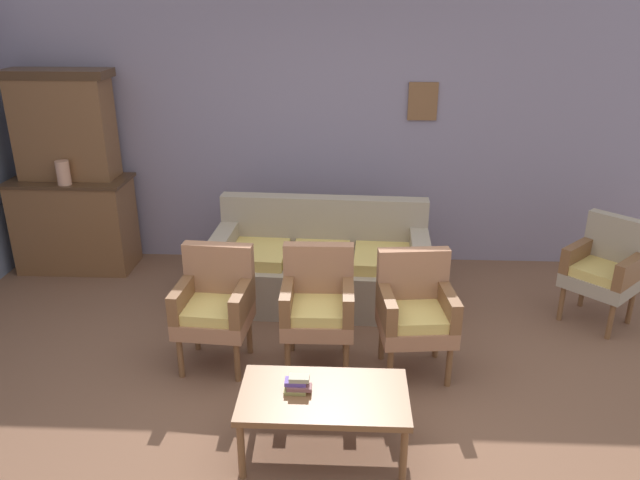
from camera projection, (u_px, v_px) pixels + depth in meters
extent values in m
plane|color=brown|center=(315.00, 411.00, 4.11)|extent=(7.68, 7.68, 0.00)
cube|color=gray|center=(329.00, 131.00, 6.05)|extent=(6.40, 0.06, 2.70)
cube|color=brown|center=(423.00, 101.00, 5.86)|extent=(0.28, 0.02, 0.36)
cube|color=brown|center=(76.00, 225.00, 6.14)|extent=(1.10, 0.52, 0.90)
cube|color=#462D1B|center=(69.00, 181.00, 5.97)|extent=(1.16, 0.55, 0.03)
cube|color=brown|center=(64.00, 129.00, 5.86)|extent=(0.90, 0.36, 0.95)
cube|color=#462D1B|center=(56.00, 74.00, 5.67)|extent=(0.99, 0.38, 0.08)
cylinder|color=tan|center=(63.00, 173.00, 5.75)|extent=(0.13, 0.13, 0.23)
cube|color=gray|center=(321.00, 281.00, 5.50)|extent=(1.92, 0.88, 0.42)
cube|color=gray|center=(324.00, 222.00, 5.63)|extent=(1.89, 0.25, 0.48)
cube|color=gray|center=(420.00, 251.00, 5.30)|extent=(0.20, 0.81, 0.24)
cube|color=gray|center=(224.00, 244.00, 5.45)|extent=(0.20, 0.81, 0.24)
cube|color=tan|center=(383.00, 259.00, 5.32)|extent=(0.52, 0.58, 0.10)
cube|color=tan|center=(320.00, 256.00, 5.36)|extent=(0.52, 0.58, 0.10)
cube|color=tan|center=(259.00, 254.00, 5.41)|extent=(0.52, 0.58, 0.10)
cube|color=#9E6B4C|center=(214.00, 320.00, 4.50)|extent=(0.56, 0.52, 0.12)
cube|color=tan|center=(213.00, 310.00, 4.45)|extent=(0.47, 0.44, 0.10)
cube|color=#9E6B4C|center=(219.00, 273.00, 4.58)|extent=(0.53, 0.14, 0.46)
cube|color=brown|center=(242.00, 301.00, 4.41)|extent=(0.12, 0.48, 0.22)
cube|color=brown|center=(183.00, 297.00, 4.47)|extent=(0.12, 0.48, 0.22)
cylinder|color=brown|center=(237.00, 361.00, 4.39)|extent=(0.04, 0.04, 0.32)
cylinder|color=brown|center=(180.00, 358.00, 4.43)|extent=(0.04, 0.04, 0.32)
cylinder|color=brown|center=(249.00, 334.00, 4.74)|extent=(0.04, 0.04, 0.32)
cylinder|color=brown|center=(197.00, 331.00, 4.78)|extent=(0.04, 0.04, 0.32)
cube|color=#9E6B4C|center=(318.00, 320.00, 4.50)|extent=(0.53, 0.49, 0.12)
cube|color=tan|center=(318.00, 310.00, 4.45)|extent=(0.45, 0.41, 0.10)
cube|color=#9E6B4C|center=(319.00, 273.00, 4.58)|extent=(0.52, 0.11, 0.46)
cube|color=brown|center=(348.00, 300.00, 4.43)|extent=(0.09, 0.48, 0.22)
cube|color=brown|center=(287.00, 299.00, 4.44)|extent=(0.09, 0.48, 0.22)
cylinder|color=brown|center=(346.00, 360.00, 4.40)|extent=(0.04, 0.04, 0.32)
cylinder|color=brown|center=(288.00, 359.00, 4.41)|extent=(0.04, 0.04, 0.32)
cylinder|color=brown|center=(346.00, 333.00, 4.75)|extent=(0.04, 0.04, 0.32)
cylinder|color=brown|center=(292.00, 332.00, 4.77)|extent=(0.04, 0.04, 0.32)
cube|color=#9E6B4C|center=(416.00, 326.00, 4.41)|extent=(0.57, 0.53, 0.12)
cube|color=tan|center=(417.00, 317.00, 4.36)|extent=(0.48, 0.45, 0.10)
cube|color=#9E6B4C|center=(413.00, 278.00, 4.49)|extent=(0.53, 0.15, 0.46)
cube|color=brown|center=(448.00, 305.00, 4.36)|extent=(0.13, 0.49, 0.22)
cube|color=brown|center=(386.00, 306.00, 4.34)|extent=(0.13, 0.49, 0.22)
cylinder|color=brown|center=(449.00, 366.00, 4.33)|extent=(0.04, 0.04, 0.32)
cylinder|color=brown|center=(390.00, 368.00, 4.31)|extent=(0.04, 0.04, 0.32)
cylinder|color=brown|center=(436.00, 338.00, 4.68)|extent=(0.04, 0.04, 0.32)
cylinder|color=brown|center=(382.00, 340.00, 4.66)|extent=(0.04, 0.04, 0.32)
cube|color=gray|center=(600.00, 281.00, 5.11)|extent=(0.71, 0.71, 0.12)
cube|color=tan|center=(601.00, 272.00, 5.06)|extent=(0.60, 0.60, 0.10)
cube|color=gray|center=(617.00, 243.00, 5.13)|extent=(0.44, 0.44, 0.46)
cube|color=brown|center=(631.00, 271.00, 4.89)|extent=(0.40, 0.39, 0.22)
cube|color=brown|center=(578.00, 255.00, 5.20)|extent=(0.40, 0.39, 0.22)
cylinder|color=brown|center=(610.00, 321.00, 4.93)|extent=(0.04, 0.04, 0.32)
cylinder|color=brown|center=(561.00, 303.00, 5.22)|extent=(0.04, 0.04, 0.32)
cylinder|color=brown|center=(631.00, 306.00, 5.16)|extent=(0.04, 0.04, 0.32)
cylinder|color=brown|center=(583.00, 290.00, 5.45)|extent=(0.04, 0.04, 0.32)
cube|color=brown|center=(324.00, 397.00, 3.61)|extent=(1.00, 0.56, 0.04)
cylinder|color=brown|center=(254.00, 399.00, 3.93)|extent=(0.04, 0.04, 0.38)
cylinder|color=brown|center=(397.00, 403.00, 3.89)|extent=(0.04, 0.04, 0.38)
cylinder|color=brown|center=(241.00, 451.00, 3.49)|extent=(0.04, 0.04, 0.38)
cylinder|color=brown|center=(404.00, 456.00, 3.45)|extent=(0.04, 0.04, 0.38)
cube|color=olive|center=(295.00, 389.00, 3.63)|extent=(0.13, 0.11, 0.02)
cube|color=#875252|center=(299.00, 387.00, 3.61)|extent=(0.15, 0.07, 0.02)
cube|color=#5C4298|center=(296.00, 382.00, 3.62)|extent=(0.13, 0.08, 0.03)
cube|color=tan|center=(299.00, 378.00, 3.61)|extent=(0.12, 0.07, 0.03)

